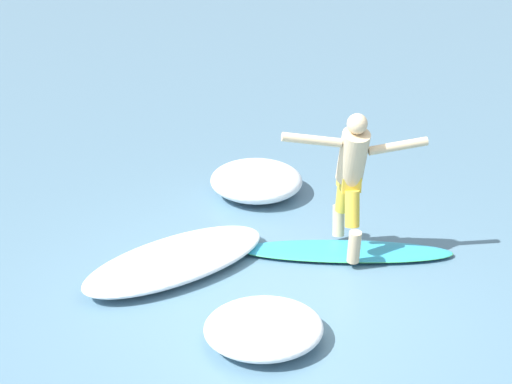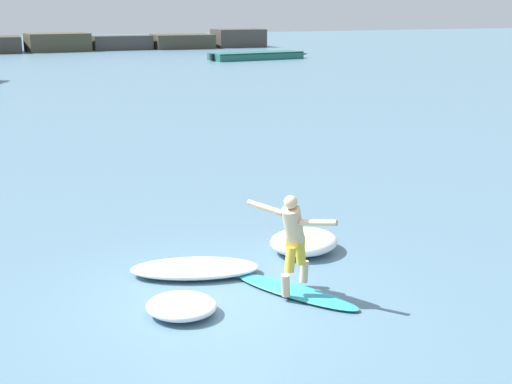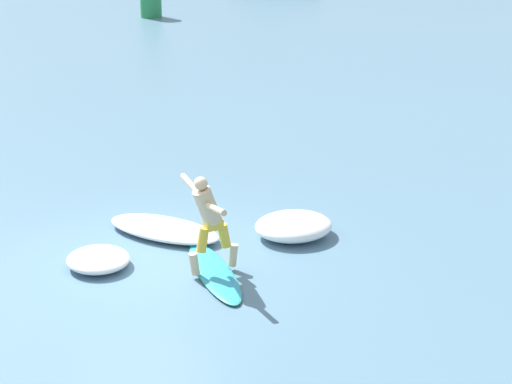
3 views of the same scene
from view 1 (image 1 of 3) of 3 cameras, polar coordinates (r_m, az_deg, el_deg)
The scene contains 6 objects.
ground_plane at distance 6.90m, azimuth 0.66°, elevation -8.34°, with size 200.00×200.00×0.00m, color slate.
surfboard at distance 7.70m, azimuth 6.81°, elevation -4.72°, with size 1.55×2.38×0.21m.
surfer at distance 7.26m, azimuth 7.63°, elevation 1.59°, with size 0.98×1.22×1.54m.
wave_foam_at_tail at distance 9.15m, azimuth 0.03°, elevation 0.95°, with size 1.77×1.73×0.38m.
wave_foam_at_nose at distance 6.20m, azimuth 0.62°, elevation -10.79°, with size 1.42×1.42×0.26m.
wave_foam_beside at distance 7.36m, azimuth -6.34°, elevation -5.37°, with size 2.30×1.55×0.23m.
Camera 1 is at (-5.18, -2.91, 3.51)m, focal length 50.00 mm.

